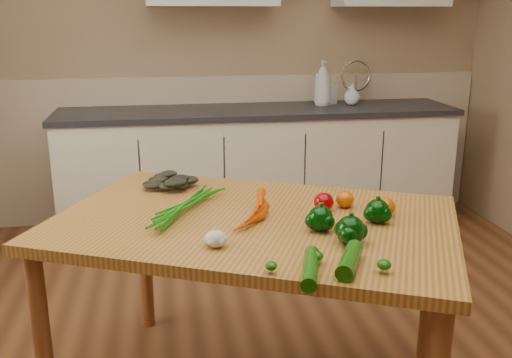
{
  "coord_description": "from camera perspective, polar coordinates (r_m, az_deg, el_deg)",
  "views": [
    {
      "loc": [
        -0.48,
        -1.81,
        1.56
      ],
      "look_at": [
        -0.1,
        0.46,
        0.88
      ],
      "focal_mm": 40.0,
      "sensor_mm": 36.0,
      "label": 1
    }
  ],
  "objects": [
    {
      "name": "zucchini_b",
      "position": [
        1.72,
        5.45,
        -8.87
      ],
      "size": [
        0.11,
        0.24,
        0.05
      ],
      "primitive_type": "cylinder",
      "rotation": [
        1.57,
        0.0,
        -0.29
      ],
      "color": "#104407",
      "rests_on": "table"
    },
    {
      "name": "tomato_c",
      "position": [
        2.25,
        12.78,
        -2.75
      ],
      "size": [
        0.08,
        0.08,
        0.07
      ],
      "primitive_type": "ellipsoid",
      "color": "#C04B04",
      "rests_on": "table"
    },
    {
      "name": "zucchini_a",
      "position": [
        1.78,
        9.35,
        -8.02
      ],
      "size": [
        0.14,
        0.21,
        0.05
      ],
      "primitive_type": "cylinder",
      "rotation": [
        1.57,
        0.0,
        -0.48
      ],
      "color": "#104407",
      "rests_on": "table"
    },
    {
      "name": "soap_bottle_b",
      "position": [
        4.32,
        7.31,
        8.8
      ],
      "size": [
        0.13,
        0.13,
        0.21
      ],
      "primitive_type": "imported",
      "rotation": [
        0.0,
        0.0,
        5.39
      ],
      "color": "silver",
      "rests_on": "counter_run"
    },
    {
      "name": "tomato_b",
      "position": [
        2.31,
        8.89,
        -2.03
      ],
      "size": [
        0.07,
        0.07,
        0.07
      ],
      "primitive_type": "ellipsoid",
      "color": "#C04B04",
      "rests_on": "table"
    },
    {
      "name": "pepper_a",
      "position": [
        2.05,
        6.47,
        -3.98
      ],
      "size": [
        0.09,
        0.09,
        0.09
      ],
      "primitive_type": "sphere",
      "color": "black",
      "rests_on": "table"
    },
    {
      "name": "counter_run",
      "position": [
        4.2,
        0.34,
        1.13
      ],
      "size": [
        2.84,
        0.64,
        1.14
      ],
      "color": "beige",
      "rests_on": "ground"
    },
    {
      "name": "soap_bottle_a",
      "position": [
        4.25,
        6.69,
        9.51
      ],
      "size": [
        0.13,
        0.13,
        0.33
      ],
      "primitive_type": "imported",
      "rotation": [
        0.0,
        0.0,
        0.04
      ],
      "color": "silver",
      "rests_on": "counter_run"
    },
    {
      "name": "pepper_c",
      "position": [
        1.95,
        9.42,
        -5.09
      ],
      "size": [
        0.1,
        0.1,
        0.1
      ],
      "primitive_type": "sphere",
      "color": "black",
      "rests_on": "table"
    },
    {
      "name": "garlic_bulb",
      "position": [
        1.91,
        -4.07,
        -5.97
      ],
      "size": [
        0.07,
        0.07,
        0.06
      ],
      "primitive_type": "ellipsoid",
      "color": "beige",
      "rests_on": "table"
    },
    {
      "name": "tomato_a",
      "position": [
        2.26,
        6.79,
        -2.28
      ],
      "size": [
        0.08,
        0.08,
        0.07
      ],
      "primitive_type": "ellipsoid",
      "color": "#7F0205",
      "rests_on": "table"
    },
    {
      "name": "soap_bottle_c",
      "position": [
        4.33,
        9.59,
        8.36
      ],
      "size": [
        0.16,
        0.16,
        0.15
      ],
      "primitive_type": "imported",
      "rotation": [
        0.0,
        0.0,
        5.12
      ],
      "color": "silver",
      "rests_on": "counter_run"
    },
    {
      "name": "carrot_bunch",
      "position": [
        2.19,
        -2.39,
        -2.84
      ],
      "size": [
        0.34,
        0.31,
        0.07
      ],
      "primitive_type": null,
      "rotation": [
        0.0,
        0.0,
        -0.43
      ],
      "color": "#C34104",
      "rests_on": "table"
    },
    {
      "name": "room",
      "position": [
        2.06,
        4.07,
        7.63
      ],
      "size": [
        4.04,
        5.04,
        2.64
      ],
      "color": "brown",
      "rests_on": "ground"
    },
    {
      "name": "pepper_b",
      "position": [
        2.17,
        12.05,
        -3.18
      ],
      "size": [
        0.09,
        0.09,
        0.09
      ],
      "primitive_type": "sphere",
      "color": "black",
      "rests_on": "table"
    },
    {
      "name": "table",
      "position": [
        2.22,
        -0.22,
        -6.06
      ],
      "size": [
        1.77,
        1.51,
        0.8
      ],
      "rotation": [
        0.0,
        0.0,
        -0.43
      ],
      "color": "#AF7633",
      "rests_on": "ground"
    },
    {
      "name": "leafy_greens",
      "position": [
        2.54,
        -8.71,
        0.11
      ],
      "size": [
        0.21,
        0.19,
        0.11
      ],
      "primitive_type": null,
      "color": "black",
      "rests_on": "table"
    }
  ]
}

